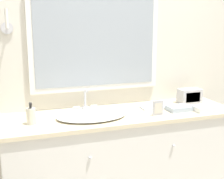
{
  "coord_description": "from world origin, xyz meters",
  "views": [
    {
      "loc": [
        -0.85,
        -1.94,
        1.59
      ],
      "look_at": [
        -0.08,
        0.32,
        1.07
      ],
      "focal_mm": 50.0,
      "sensor_mm": 36.0,
      "label": 1
    }
  ],
  "objects_px": {
    "picture_frame": "(158,108)",
    "soap_bottle": "(31,116)",
    "sink_basin": "(91,115)",
    "appliance_box": "(190,96)"
  },
  "relations": [
    {
      "from": "soap_bottle",
      "to": "picture_frame",
      "type": "bearing_deg",
      "value": -5.73
    },
    {
      "from": "sink_basin",
      "to": "appliance_box",
      "type": "height_order",
      "value": "sink_basin"
    },
    {
      "from": "appliance_box",
      "to": "picture_frame",
      "type": "distance_m",
      "value": 0.51
    },
    {
      "from": "soap_bottle",
      "to": "appliance_box",
      "type": "relative_size",
      "value": 0.8
    },
    {
      "from": "picture_frame",
      "to": "soap_bottle",
      "type": "bearing_deg",
      "value": 174.27
    },
    {
      "from": "sink_basin",
      "to": "appliance_box",
      "type": "bearing_deg",
      "value": 7.6
    },
    {
      "from": "sink_basin",
      "to": "picture_frame",
      "type": "bearing_deg",
      "value": -13.99
    },
    {
      "from": "picture_frame",
      "to": "sink_basin",
      "type": "bearing_deg",
      "value": 166.01
    },
    {
      "from": "soap_bottle",
      "to": "picture_frame",
      "type": "relative_size",
      "value": 1.36
    },
    {
      "from": "soap_bottle",
      "to": "appliance_box",
      "type": "bearing_deg",
      "value": 6.36
    }
  ]
}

